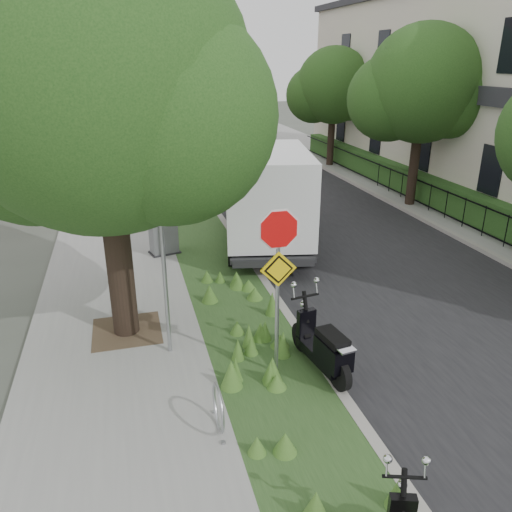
{
  "coord_description": "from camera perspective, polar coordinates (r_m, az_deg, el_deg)",
  "views": [
    {
      "loc": [
        -3.76,
        -6.74,
        5.46
      ],
      "look_at": [
        -1.04,
        3.35,
        1.3
      ],
      "focal_mm": 35.0,
      "sensor_mm": 36.0,
      "label": 1
    }
  ],
  "objects": [
    {
      "name": "ground",
      "position": [
        9.46,
        11.8,
        -14.1
      ],
      "size": [
        120.0,
        120.0,
        0.0
      ],
      "primitive_type": "plane",
      "color": "#4C5147",
      "rests_on": "ground"
    },
    {
      "name": "far_tree_c",
      "position": [
        27.04,
        8.71,
        18.3
      ],
      "size": [
        4.37,
        3.89,
        5.93
      ],
      "color": "black",
      "rests_on": "ground"
    },
    {
      "name": "kerb_near",
      "position": [
        17.89,
        -3.88,
        4.12
      ],
      "size": [
        0.2,
        60.0,
        0.13
      ],
      "primitive_type": "cube",
      "color": "#9E9991",
      "rests_on": "ground"
    },
    {
      "name": "far_tree_b",
      "position": [
        19.94,
        18.28,
        17.56
      ],
      "size": [
        4.83,
        4.31,
        6.56
      ],
      "color": "black",
      "rests_on": "ground"
    },
    {
      "name": "bike_hoop",
      "position": [
        7.97,
        -4.34,
        -16.9
      ],
      "size": [
        0.06,
        0.78,
        0.77
      ],
      "color": "#A5A8AD",
      "rests_on": "ground"
    },
    {
      "name": "utility_cabinet",
      "position": [
        14.74,
        -10.53,
        2.32
      ],
      "size": [
        0.95,
        0.75,
        1.12
      ],
      "color": "#262628",
      "rests_on": "ground"
    },
    {
      "name": "street_tree_main",
      "position": [
        9.63,
        -17.74,
        16.83
      ],
      "size": [
        6.21,
        5.54,
        7.66
      ],
      "color": "black",
      "rests_on": "ground"
    },
    {
      "name": "hedge_far",
      "position": [
        20.95,
        19.39,
        7.28
      ],
      "size": [
        1.0,
        24.0,
        1.1
      ],
      "primitive_type": "cube",
      "color": "#1F4619",
      "rests_on": "footpath_far"
    },
    {
      "name": "verge",
      "position": [
        17.74,
        -7.06,
        3.83
      ],
      "size": [
        2.0,
        60.0,
        0.12
      ],
      "primitive_type": "cube",
      "color": "#2A4A1F",
      "rests_on": "ground"
    },
    {
      "name": "scooter_far",
      "position": [
        9.14,
        8.01,
        -10.89
      ],
      "size": [
        0.59,
        1.94,
        0.93
      ],
      "color": "black",
      "rests_on": "ground"
    },
    {
      "name": "fence_far",
      "position": [
        20.57,
        17.76,
        7.23
      ],
      "size": [
        0.04,
        24.0,
        1.0
      ],
      "color": "black",
      "rests_on": "ground"
    },
    {
      "name": "sidewalk_near",
      "position": [
        17.6,
        -15.95,
        2.99
      ],
      "size": [
        3.5,
        60.0,
        0.12
      ],
      "primitive_type": "cube",
      "color": "gray",
      "rests_on": "ground"
    },
    {
      "name": "footpath_far",
      "position": [
        21.27,
        19.87,
        5.71
      ],
      "size": [
        3.2,
        60.0,
        0.12
      ],
      "primitive_type": "cube",
      "color": "gray",
      "rests_on": "ground"
    },
    {
      "name": "kerb_far",
      "position": [
        20.36,
        15.89,
        5.52
      ],
      "size": [
        0.2,
        60.0,
        0.13
      ],
      "primitive_type": "cube",
      "color": "#9E9991",
      "rests_on": "ground"
    },
    {
      "name": "bare_post",
      "position": [
        9.19,
        -10.56,
        0.01
      ],
      "size": [
        0.08,
        0.08,
        4.0
      ],
      "color": "#A5A8AD",
      "rests_on": "ground"
    },
    {
      "name": "box_truck",
      "position": [
        15.05,
        1.04,
        7.22
      ],
      "size": [
        3.3,
        6.06,
        2.6
      ],
      "color": "#262628",
      "rests_on": "ground"
    },
    {
      "name": "road",
      "position": [
        18.86,
        6.63,
        4.76
      ],
      "size": [
        7.0,
        60.0,
        0.01
      ],
      "primitive_type": "cube",
      "color": "black",
      "rests_on": "ground"
    },
    {
      "name": "sign_assembly",
      "position": [
        8.31,
        2.56,
        -0.48
      ],
      "size": [
        0.94,
        0.08,
        3.22
      ],
      "color": "#A5A8AD",
      "rests_on": "ground"
    }
  ]
}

